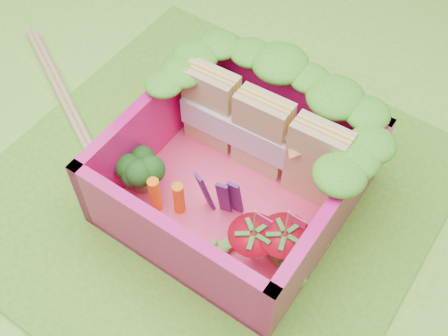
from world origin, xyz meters
TOP-DOWN VIEW (x-y plane):
  - ground at (0.00, 0.00)m, footprint 14.00×14.00m
  - placemat at (0.00, 0.00)m, footprint 2.60×2.60m
  - bento_floor at (0.16, 0.04)m, footprint 1.30×1.30m
  - bento_box at (0.16, 0.04)m, footprint 1.30×1.30m
  - lettuce_ruffle at (0.16, 0.48)m, footprint 1.43×0.77m
  - sandwich_stack at (0.17, 0.32)m, footprint 1.08×0.22m
  - broccoli at (-0.34, -0.24)m, footprint 0.32×0.32m
  - carrot_sticks at (-0.11, -0.28)m, footprint 0.19×0.14m
  - purple_wedges at (0.18, -0.12)m, footprint 0.24×0.10m
  - strawberry_left at (0.49, -0.27)m, footprint 0.28×0.28m
  - strawberry_right at (0.63, -0.19)m, footprint 0.28×0.28m
  - snap_peas at (0.55, -0.20)m, footprint 0.59×0.59m
  - chopsticks at (-1.05, -0.09)m, footprint 1.96×1.02m

SIDE VIEW (x-z plane):
  - ground at x=0.00m, z-range 0.00..0.00m
  - placemat at x=0.00m, z-range 0.00..0.03m
  - chopsticks at x=-1.05m, z-range 0.03..0.07m
  - bento_floor at x=0.16m, z-range 0.03..0.08m
  - snap_peas at x=0.55m, z-range 0.08..0.13m
  - carrot_sticks at x=-0.11m, z-range 0.07..0.35m
  - strawberry_left at x=0.49m, z-range -0.03..0.48m
  - strawberry_right at x=0.63m, z-range -0.03..0.49m
  - broccoli at x=-0.34m, z-range 0.13..0.40m
  - purple_wedges at x=0.18m, z-range 0.08..0.46m
  - bento_box at x=0.16m, z-range 0.03..0.58m
  - sandwich_stack at x=0.17m, z-range 0.07..0.66m
  - lettuce_ruffle at x=0.16m, z-range 0.58..0.69m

